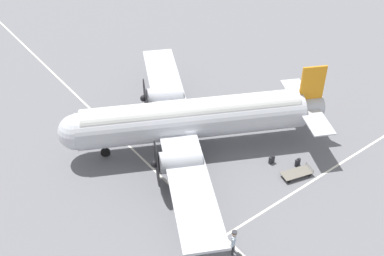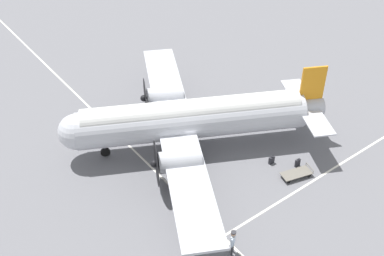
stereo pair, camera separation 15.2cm
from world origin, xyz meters
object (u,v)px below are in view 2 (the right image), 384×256
(baggage_cart, at_px, (297,173))
(airliner_main, at_px, (186,119))
(suitcase_upright_spare, at_px, (298,163))
(suitcase_near_door, at_px, (272,160))
(crew_foreground, at_px, (233,240))

(baggage_cart, bearing_deg, airliner_main, -44.62)
(airliner_main, relative_size, suitcase_upright_spare, 33.39)
(suitcase_near_door, relative_size, baggage_cart, 0.26)
(crew_foreground, distance_m, baggage_cart, 8.19)
(suitcase_near_door, bearing_deg, airliner_main, -53.63)
(airliner_main, relative_size, suitcase_near_door, 35.09)
(airliner_main, distance_m, suitcase_upright_spare, 8.45)
(crew_foreground, height_order, baggage_cart, crew_foreground)
(crew_foreground, bearing_deg, airliner_main, 33.48)
(crew_foreground, distance_m, suitcase_upright_spare, 9.19)
(crew_foreground, height_order, suitcase_upright_spare, crew_foreground)
(airliner_main, bearing_deg, crew_foreground, 96.17)
(airliner_main, height_order, crew_foreground, airliner_main)
(suitcase_upright_spare, bearing_deg, crew_foreground, 18.97)
(suitcase_upright_spare, bearing_deg, baggage_cart, 39.81)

